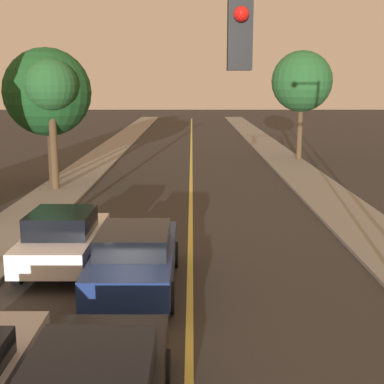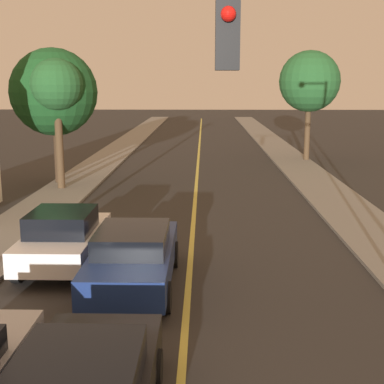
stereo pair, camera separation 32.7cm
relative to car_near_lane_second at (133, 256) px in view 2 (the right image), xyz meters
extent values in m
cube|color=#2D2B28|center=(1.36, 26.42, -0.81)|extent=(9.71, 80.00, 0.01)
cube|color=#D1C14C|center=(1.36, 26.42, -0.81)|extent=(0.16, 76.00, 0.00)
cube|color=gray|center=(-4.75, 26.42, -0.76)|extent=(2.50, 80.00, 0.12)
cube|color=gray|center=(7.47, 26.42, -0.76)|extent=(2.50, 80.00, 0.12)
cube|color=black|center=(0.00, -5.98, 0.30)|extent=(1.72, 2.08, 0.50)
cylinder|color=black|center=(-0.93, -4.36, -0.51)|extent=(0.22, 0.61, 0.61)
cylinder|color=black|center=(0.93, -4.36, -0.51)|extent=(0.22, 0.61, 0.61)
cube|color=navy|center=(0.00, 0.04, -0.11)|extent=(1.92, 4.91, 0.70)
cube|color=black|center=(0.00, -0.16, 0.49)|extent=(1.69, 2.21, 0.50)
cylinder|color=black|center=(-0.91, 1.56, -0.46)|extent=(0.22, 0.72, 0.72)
cylinder|color=black|center=(0.91, 1.56, -0.46)|extent=(0.22, 0.72, 0.72)
cylinder|color=black|center=(-0.91, -1.48, -0.46)|extent=(0.22, 0.72, 0.72)
cylinder|color=black|center=(0.91, -1.48, -0.46)|extent=(0.22, 0.72, 0.72)
cylinder|color=black|center=(-1.21, -4.51, -0.46)|extent=(0.22, 0.71, 0.71)
cube|color=white|center=(-2.14, 1.57, -0.12)|extent=(1.88, 4.19, 0.65)
cube|color=black|center=(-2.14, 1.41, 0.51)|extent=(1.65, 1.89, 0.60)
cylinder|color=black|center=(-3.03, 2.87, -0.44)|extent=(0.22, 0.75, 0.75)
cylinder|color=black|center=(-1.24, 2.87, -0.44)|extent=(0.22, 0.75, 0.75)
cylinder|color=black|center=(-3.03, 0.27, -0.44)|extent=(0.22, 0.75, 0.75)
cylinder|color=black|center=(-1.24, 0.27, -0.44)|extent=(0.22, 0.75, 0.75)
cube|color=black|center=(2.04, -5.33, 4.83)|extent=(0.32, 0.28, 0.90)
sphere|color=red|center=(2.04, -5.51, 5.08)|extent=(0.20, 0.20, 0.20)
cylinder|color=#4C3823|center=(-5.06, 12.26, 1.29)|extent=(0.36, 0.36, 3.97)
sphere|color=#235628|center=(-5.06, 12.26, 4.13)|extent=(2.43, 2.43, 2.43)
cylinder|color=#3D2B1C|center=(-5.61, 13.71, 0.80)|extent=(0.27, 0.27, 2.99)
sphere|color=#19471E|center=(-5.61, 13.71, 3.78)|extent=(4.25, 4.25, 4.25)
cylinder|color=#4C3823|center=(8.42, 22.14, 1.13)|extent=(0.36, 0.36, 3.66)
sphere|color=#235628|center=(8.42, 22.14, 4.32)|extent=(3.86, 3.86, 3.86)
camera|label=1|loc=(1.41, -12.63, 4.22)|focal=50.00mm
camera|label=2|loc=(1.74, -12.62, 4.22)|focal=50.00mm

